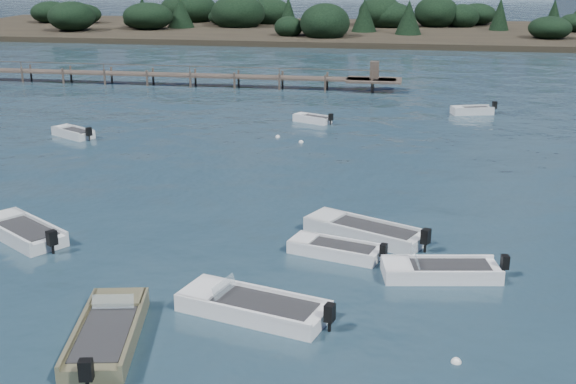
% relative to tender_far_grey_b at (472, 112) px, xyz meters
% --- Properties ---
extents(ground, '(400.00, 400.00, 0.00)m').
position_rel_tender_far_grey_b_xyz_m(ground, '(-12.13, 21.09, -0.17)').
color(ground, '#172A36').
rests_on(ground, ground).
extents(tender_far_grey_b, '(3.62, 2.11, 1.22)m').
position_rel_tender_far_grey_b_xyz_m(tender_far_grey_b, '(0.00, 0.00, 0.00)').
color(tender_far_grey_b, silver).
rests_on(tender_far_grey_b, ground).
extents(tender_far_white, '(3.14, 2.21, 1.08)m').
position_rel_tender_far_grey_b_xyz_m(tender_far_white, '(-11.94, -4.98, -0.02)').
color(tender_far_white, silver).
rests_on(tender_far_white, ground).
extents(dinghy_near_olive, '(2.90, 5.66, 1.35)m').
position_rel_tender_far_grey_b_xyz_m(dinghy_near_olive, '(-14.12, -38.01, 0.00)').
color(dinghy_near_olive, '#726D4C').
rests_on(dinghy_near_olive, ground).
extents(dinghy_mid_white_a, '(5.64, 3.25, 1.30)m').
position_rel_tender_far_grey_b_xyz_m(dinghy_mid_white_a, '(-9.94, -35.45, -0.00)').
color(dinghy_mid_white_a, silver).
rests_on(dinghy_mid_white_a, ground).
extents(tender_far_grey, '(3.52, 2.77, 1.17)m').
position_rel_tender_far_grey_b_xyz_m(tender_far_grey, '(-27.47, -12.20, -0.01)').
color(tender_far_grey, silver).
rests_on(tender_far_grey, ground).
extents(dinghy_mid_grey, '(4.88, 4.11, 1.29)m').
position_rel_tender_far_grey_b_xyz_m(dinghy_mid_grey, '(-21.34, -30.15, 0.00)').
color(dinghy_mid_grey, silver).
rests_on(dinghy_mid_grey, ground).
extents(dinghy_extra_a, '(4.15, 2.41, 1.06)m').
position_rel_tender_far_grey_b_xyz_m(dinghy_extra_a, '(-7.70, -29.80, -0.03)').
color(dinghy_extra_a, silver).
rests_on(dinghy_extra_a, ground).
extents(dinghy_mid_white_b, '(4.86, 2.37, 1.19)m').
position_rel_tender_far_grey_b_xyz_m(dinghy_mid_white_b, '(-3.50, -31.30, -0.02)').
color(dinghy_mid_white_b, silver).
rests_on(dinghy_mid_white_b, ground).
extents(dinghy_extra_b, '(5.57, 3.86, 1.30)m').
position_rel_tender_far_grey_b_xyz_m(dinghy_extra_b, '(-6.64, -27.69, 0.00)').
color(dinghy_extra_b, silver).
rests_on(dinghy_extra_b, ground).
extents(buoy_b, '(0.32, 0.32, 0.32)m').
position_rel_tender_far_grey_b_xyz_m(buoy_b, '(-3.22, -37.50, -0.17)').
color(buoy_b, white).
rests_on(buoy_b, ground).
extents(buoy_e, '(0.32, 0.32, 0.32)m').
position_rel_tender_far_grey_b_xyz_m(buoy_e, '(-11.87, -11.22, -0.17)').
color(buoy_e, white).
rests_on(buoy_e, ground).
extents(buoy_extra_a, '(0.32, 0.32, 0.32)m').
position_rel_tender_far_grey_b_xyz_m(buoy_extra_a, '(-13.65, -10.03, -0.17)').
color(buoy_extra_a, white).
rests_on(buoy_extra_a, ground).
extents(jetty, '(64.50, 3.20, 3.40)m').
position_rel_tender_far_grey_b_xyz_m(jetty, '(-33.87, 9.08, 0.81)').
color(jetty, '#4B4037').
rests_on(jetty, ground).
extents(far_headland, '(190.00, 40.00, 5.80)m').
position_rel_tender_far_grey_b_xyz_m(far_headland, '(12.87, 61.09, 1.79)').
color(far_headland, black).
rests_on(far_headland, ground).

